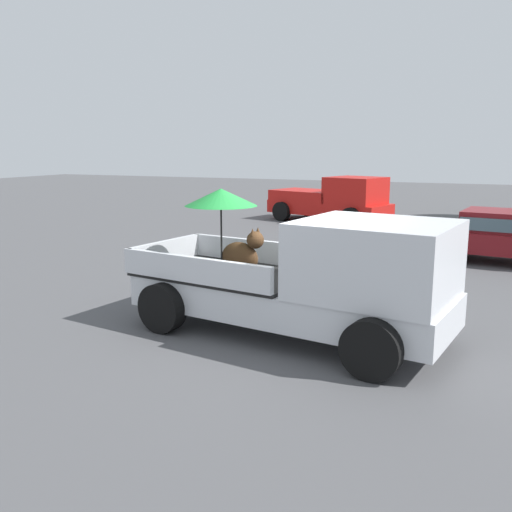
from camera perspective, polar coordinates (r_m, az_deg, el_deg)
name	(u,v)px	position (r m, az deg, el deg)	size (l,w,h in m)	color
ground_plane	(288,334)	(8.97, 3.25, -7.94)	(80.00, 80.00, 0.00)	#4C4C4F
pickup_truck_main	(314,278)	(8.50, 5.91, -2.26)	(5.28, 2.89, 2.26)	black
pickup_truck_far	(333,200)	(22.08, 7.90, 5.69)	(5.12, 3.26, 1.80)	black
parked_sedan_near	(510,234)	(15.53, 24.51, 2.04)	(4.50, 2.43, 1.33)	black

